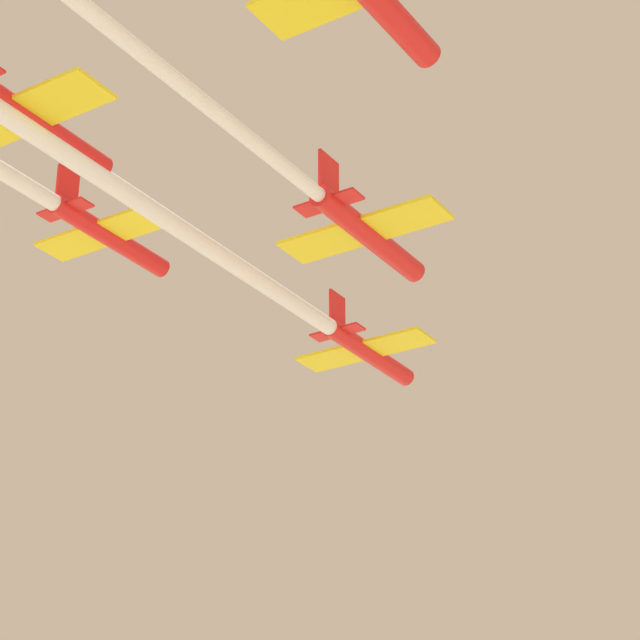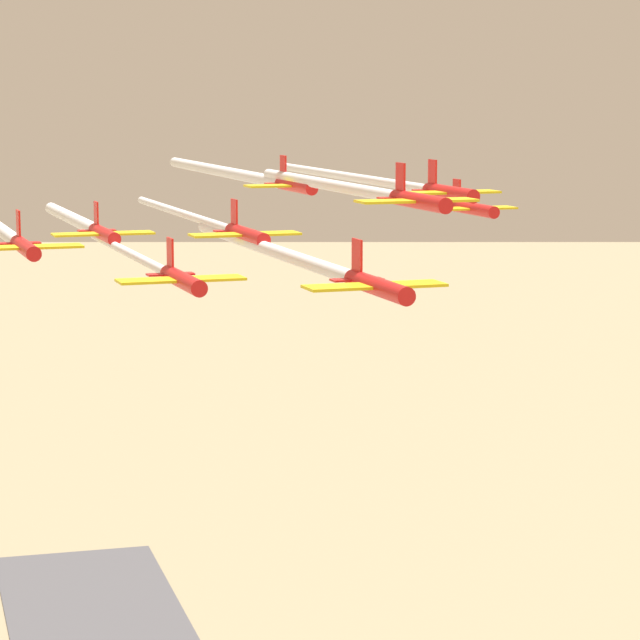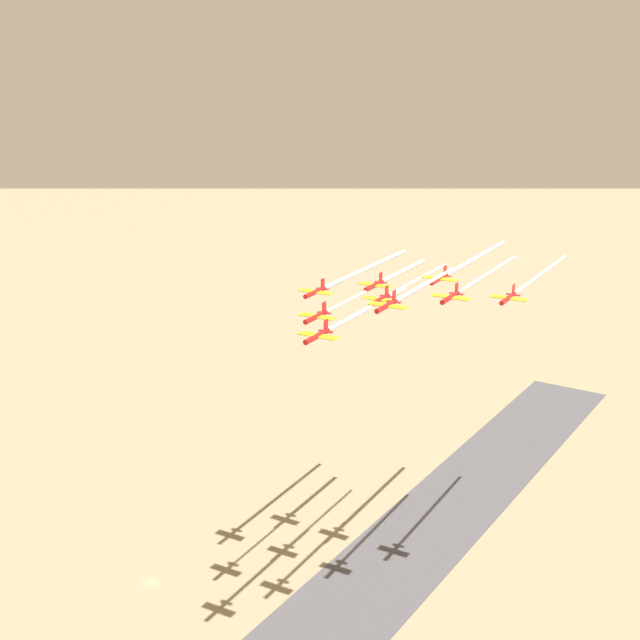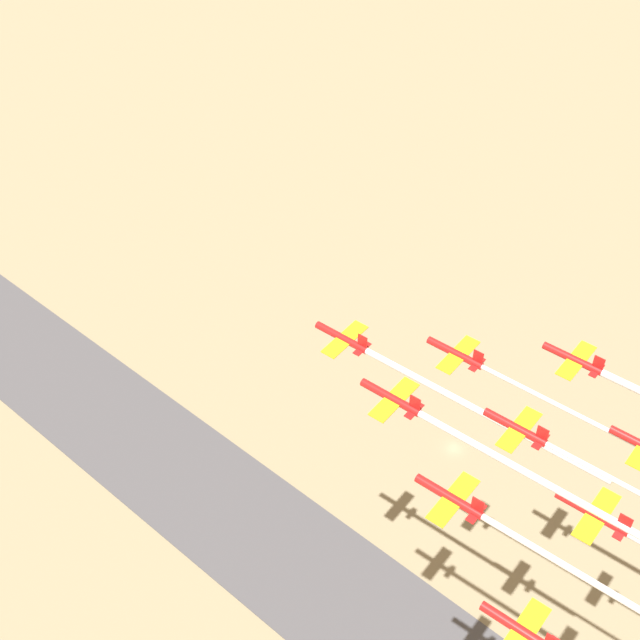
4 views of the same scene
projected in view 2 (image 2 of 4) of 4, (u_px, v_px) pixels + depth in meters
name	position (u px, v px, depth m)	size (l,w,h in m)	color
jet_0	(376.00, 285.00, 106.96)	(10.28, 10.93, 3.66)	red
jet_1	(418.00, 200.00, 125.49)	(10.28, 10.93, 3.66)	red
jet_2	(182.00, 279.00, 120.08)	(10.28, 10.93, 3.66)	red
jet_3	(448.00, 192.00, 144.80)	(10.28, 10.93, 3.66)	red
jet_4	(246.00, 234.00, 139.03)	(10.28, 10.93, 3.66)	red
jet_5	(25.00, 247.00, 132.83)	(10.28, 10.93, 3.66)	red
jet_6	(471.00, 208.00, 164.47)	(10.28, 10.93, 3.66)	red
jet_7	(295.00, 185.00, 157.75)	(10.28, 10.93, 3.66)	red
jet_8	(104.00, 233.00, 152.14)	(10.28, 10.93, 3.66)	red
smoke_trail_0	(266.00, 248.00, 132.91)	(3.34, 45.27, 1.14)	white
smoke_trail_1	(324.00, 184.00, 148.44)	(2.99, 38.91, 1.10)	white
smoke_trail_2	(127.00, 252.00, 141.15)	(2.50, 34.89, 0.80)	white
smoke_trail_3	(347.00, 176.00, 172.36)	(3.32, 48.71, 0.95)	white
smoke_trail_4	(181.00, 213.00, 163.48)	(2.88, 42.09, 0.83)	white
smoke_trail_6	(370.00, 191.00, 194.33)	(3.62, 53.62, 1.01)	white
smoke_trail_7	(221.00, 171.00, 186.23)	(3.78, 50.68, 1.31)	white
smoke_trail_8	(71.00, 218.00, 171.33)	(2.88, 30.90, 1.38)	white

